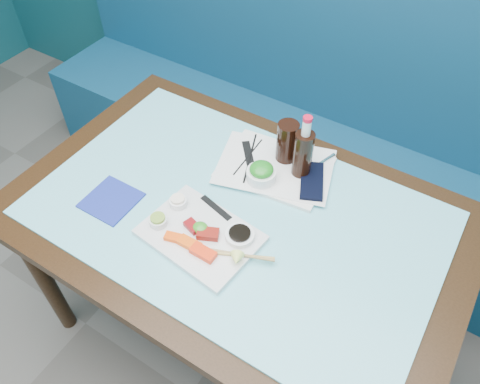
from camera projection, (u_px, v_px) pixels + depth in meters
The scene contains 34 objects.
booth_bench at pixel (332, 147), 2.20m from camera, with size 3.00×0.56×1.17m.
dining_table at pixel (236, 230), 1.50m from camera, with size 1.40×0.90×0.75m.
glass_top at pixel (236, 213), 1.44m from camera, with size 1.22×0.76×0.01m, color #69C3D2.
sashimi_plate at pixel (200, 235), 1.37m from camera, with size 0.33×0.24×0.02m, color silver.
salmon_left at pixel (175, 238), 1.34m from camera, with size 0.06×0.03×0.01m, color #FF4C0A.
salmon_mid at pixel (190, 244), 1.32m from camera, with size 0.07×0.03×0.02m, color #FF550A.
salmon_right at pixel (203, 253), 1.30m from camera, with size 0.07×0.04×0.02m, color #F82D09.
tuna_left at pixel (193, 226), 1.37m from camera, with size 0.05×0.03×0.02m, color maroon.
tuna_right at pixel (208, 234), 1.35m from camera, with size 0.06×0.04×0.02m, color maroon.
seaweed_garnish at pixel (200, 228), 1.36m from camera, with size 0.05×0.04×0.03m, color #328B20.
ramekin_wasabi at pixel (158, 221), 1.38m from camera, with size 0.05×0.05×0.02m, color white.
wasabi_fill at pixel (158, 218), 1.36m from camera, with size 0.04×0.04×0.01m, color olive.
ramekin_ginger at pixel (178, 202), 1.42m from camera, with size 0.05×0.05×0.02m, color white.
ginger_fill at pixel (178, 199), 1.41m from camera, with size 0.04×0.04×0.01m, color #F9E6CC.
soy_dish at pixel (240, 235), 1.34m from camera, with size 0.09×0.09×0.02m, color white.
soy_fill at pixel (240, 233), 1.34m from camera, with size 0.06×0.06×0.01m, color black.
lemon_wedge at pixel (237, 259), 1.28m from camera, with size 0.04×0.04×0.03m, color #F4FF78.
chopstick_sleeve at pixel (216, 208), 1.42m from camera, with size 0.12×0.02×0.00m, color black.
wooden_chopstick_a at pixel (229, 253), 1.31m from camera, with size 0.01×0.01×0.26m, color #9C7D49.
wooden_chopstick_b at pixel (232, 255), 1.30m from camera, with size 0.01×0.01×0.24m, color tan.
serving_tray at pixel (275, 168), 1.55m from camera, with size 0.34×0.26×0.01m, color white.
paper_placemat at pixel (275, 166), 1.55m from camera, with size 0.37×0.26×0.00m, color silver.
seaweed_bowl at pixel (261, 175), 1.50m from camera, with size 0.10×0.10×0.04m, color white.
seaweed_salad at pixel (261, 169), 1.48m from camera, with size 0.08×0.08×0.04m, color #1C791C.
cola_glass at pixel (287, 142), 1.52m from camera, with size 0.07×0.07×0.15m, color black.
navy_pouch at pixel (312, 181), 1.50m from camera, with size 0.07×0.16×0.01m, color black.
fork at pixel (324, 161), 1.56m from camera, with size 0.01×0.01×0.10m, color white.
black_chopstick_a at pixel (248, 157), 1.58m from camera, with size 0.01×0.01×0.20m, color black.
black_chopstick_b at pixel (250, 158), 1.57m from camera, with size 0.01×0.01×0.24m, color black.
tray_sleeve at pixel (249, 157), 1.58m from camera, with size 0.03×0.16×0.00m, color black.
cola_bottle_body at pixel (303, 156), 1.48m from camera, with size 0.06×0.06×0.18m, color black.
cola_bottle_neck at pixel (307, 128), 1.39m from camera, with size 0.03×0.03×0.05m, color white.
cola_bottle_cap at pixel (308, 119), 1.36m from camera, with size 0.03×0.03×0.01m, color red.
blue_napkin at pixel (111, 200), 1.46m from camera, with size 0.15×0.15×0.01m, color navy.
Camera 1 is at (0.50, 0.68, 1.87)m, focal length 35.00 mm.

